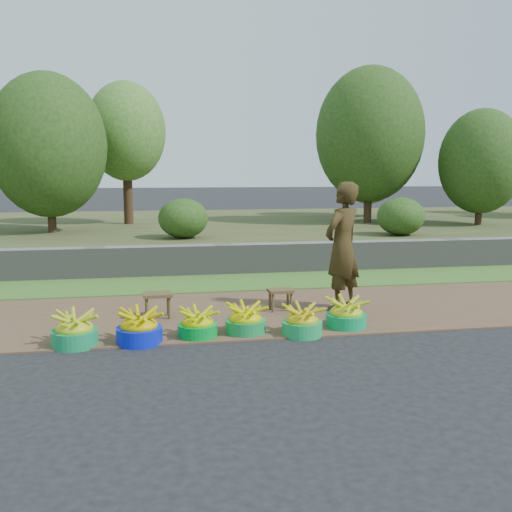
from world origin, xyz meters
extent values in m
plane|color=black|center=(0.00, 0.00, 0.00)|extent=(120.00, 120.00, 0.00)
cube|color=brown|center=(0.00, 1.25, 0.01)|extent=(80.00, 2.50, 0.02)
cube|color=#416F26|center=(0.00, 3.25, 0.02)|extent=(80.00, 1.50, 0.04)
cube|color=slate|center=(0.00, 4.10, 0.28)|extent=(80.00, 0.35, 0.55)
cube|color=#434924|center=(0.00, 9.00, 0.25)|extent=(80.00, 10.00, 0.50)
cylinder|color=#352314|center=(4.36, 8.31, 1.22)|extent=(0.21, 0.21, 1.45)
ellipsoid|color=#2A4B17|center=(4.36, 8.31, 2.78)|extent=(2.78, 2.78, 3.48)
cylinder|color=#352314|center=(-1.84, 9.10, 1.37)|extent=(0.24, 0.24, 1.74)
ellipsoid|color=#4A782C|center=(-1.84, 9.10, 2.84)|extent=(2.00, 2.00, 2.50)
cylinder|color=#352314|center=(5.17, 10.34, 1.02)|extent=(0.17, 0.17, 1.04)
ellipsoid|color=#4A782C|center=(5.17, 10.34, 2.16)|extent=(2.05, 2.05, 2.56)
cylinder|color=#352314|center=(6.90, 7.23, 0.98)|extent=(0.17, 0.17, 0.96)
ellipsoid|color=#2A4B17|center=(6.90, 7.23, 2.09)|extent=(2.08, 2.08, 2.61)
cylinder|color=#352314|center=(-3.43, 7.26, 1.08)|extent=(0.18, 0.18, 1.15)
ellipsoid|color=#2A4B17|center=(-3.43, 7.26, 2.40)|extent=(2.51, 2.51, 3.14)
ellipsoid|color=#2A4B17|center=(3.95, 5.36, 0.90)|extent=(1.00, 1.00, 0.80)
ellipsoid|color=#2A4B17|center=(-0.62, 5.65, 0.90)|extent=(1.01, 1.01, 0.81)
cylinder|color=#15854E|center=(-2.07, 0.18, 0.09)|extent=(0.49, 0.49, 0.18)
ellipsoid|color=#A6B617|center=(-2.07, 0.18, 0.23)|extent=(0.43, 0.43, 0.28)
cylinder|color=#0A1BCE|center=(-1.40, 0.16, 0.09)|extent=(0.50, 0.50, 0.18)
ellipsoid|color=#B9A500|center=(-1.40, 0.16, 0.23)|extent=(0.44, 0.44, 0.28)
cylinder|color=#00902A|center=(-0.76, 0.25, 0.08)|extent=(0.45, 0.45, 0.16)
ellipsoid|color=#BBC102|center=(-0.76, 0.25, 0.20)|extent=(0.39, 0.39, 0.25)
cylinder|color=#188440|center=(-0.21, 0.30, 0.08)|extent=(0.47, 0.47, 0.17)
ellipsoid|color=#CCC200|center=(-0.21, 0.30, 0.21)|extent=(0.41, 0.41, 0.27)
cylinder|color=#1A994D|center=(0.41, 0.13, 0.08)|extent=(0.46, 0.46, 0.17)
ellipsoid|color=#BCA710|center=(0.41, 0.13, 0.21)|extent=(0.41, 0.41, 0.26)
cylinder|color=#099450|center=(1.01, 0.33, 0.09)|extent=(0.48, 0.48, 0.17)
ellipsoid|color=#B3BE18|center=(1.01, 0.33, 0.22)|extent=(0.42, 0.42, 0.28)
cube|color=#4E3E22|center=(-1.19, 1.15, 0.31)|extent=(0.37, 0.29, 0.04)
cylinder|color=#4E3E22|center=(-1.32, 1.05, 0.16)|extent=(0.04, 0.04, 0.27)
cylinder|color=#4E3E22|center=(-1.05, 1.06, 0.16)|extent=(0.04, 0.04, 0.27)
cylinder|color=#4E3E22|center=(-1.33, 1.24, 0.16)|extent=(0.04, 0.04, 0.27)
cylinder|color=#4E3E22|center=(-1.06, 1.25, 0.16)|extent=(0.04, 0.04, 0.27)
cube|color=#4E3E22|center=(0.41, 1.25, 0.29)|extent=(0.33, 0.25, 0.04)
cylinder|color=#4E3E22|center=(0.29, 1.16, 0.14)|extent=(0.03, 0.03, 0.25)
cylinder|color=#4E3E22|center=(0.54, 1.16, 0.14)|extent=(0.03, 0.03, 0.25)
cylinder|color=#4E3E22|center=(0.29, 1.33, 0.14)|extent=(0.03, 0.03, 0.25)
cylinder|color=#4E3E22|center=(0.53, 1.34, 0.14)|extent=(0.03, 0.03, 0.25)
imported|color=black|center=(1.22, 1.15, 0.87)|extent=(0.74, 0.70, 1.70)
camera|label=1|loc=(-1.22, -5.95, 1.85)|focal=40.00mm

